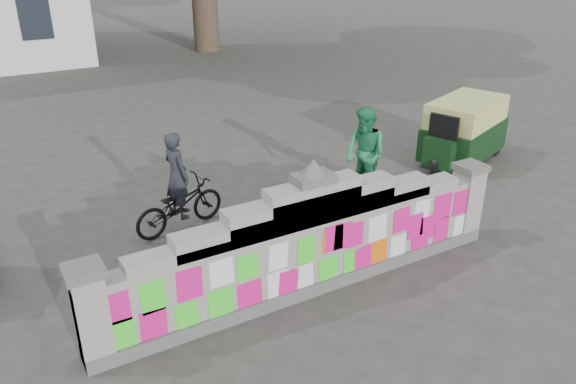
{
  "coord_description": "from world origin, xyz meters",
  "views": [
    {
      "loc": [
        -3.73,
        -5.71,
        4.66
      ],
      "look_at": [
        0.2,
        1.0,
        1.1
      ],
      "focal_mm": 35.0,
      "sensor_mm": 36.0,
      "label": 1
    }
  ],
  "objects_px": {
    "cyclist_rider": "(178,189)",
    "pedestrian": "(365,154)",
    "cyclist_bike": "(179,205)",
    "rickshaw_right": "(463,130)"
  },
  "relations": [
    {
      "from": "cyclist_rider",
      "to": "pedestrian",
      "type": "bearing_deg",
      "value": -110.84
    },
    {
      "from": "cyclist_bike",
      "to": "cyclist_rider",
      "type": "relative_size",
      "value": 1.12
    },
    {
      "from": "cyclist_bike",
      "to": "cyclist_rider",
      "type": "distance_m",
      "value": 0.31
    },
    {
      "from": "cyclist_bike",
      "to": "rickshaw_right",
      "type": "xyz_separation_m",
      "value": [
        6.64,
        -0.09,
        0.28
      ]
    },
    {
      "from": "cyclist_bike",
      "to": "rickshaw_right",
      "type": "relative_size",
      "value": 0.65
    },
    {
      "from": "cyclist_bike",
      "to": "rickshaw_right",
      "type": "bearing_deg",
      "value": -103.08
    },
    {
      "from": "cyclist_rider",
      "to": "rickshaw_right",
      "type": "bearing_deg",
      "value": -103.08
    },
    {
      "from": "cyclist_rider",
      "to": "pedestrian",
      "type": "distance_m",
      "value": 3.59
    },
    {
      "from": "rickshaw_right",
      "to": "cyclist_bike",
      "type": "bearing_deg",
      "value": -20.77
    },
    {
      "from": "cyclist_bike",
      "to": "rickshaw_right",
      "type": "height_order",
      "value": "rickshaw_right"
    }
  ]
}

